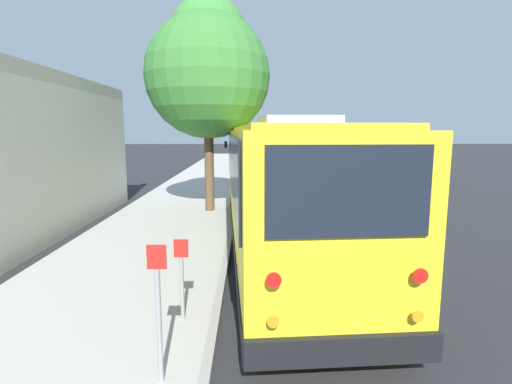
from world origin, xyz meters
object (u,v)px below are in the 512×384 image
object	(u,v)px
sign_post_near	(159,313)
shuttle_bus	(281,183)
parked_sedan_maroon	(257,165)
parked_sedan_white	(255,154)
street_tree	(208,68)
sign_post_far	(182,278)
parked_sedan_tan	(255,158)
parked_sedan_gray	(257,174)

from	to	relation	value
sign_post_near	shuttle_bus	bearing A→B (deg)	-18.70
parked_sedan_maroon	shuttle_bus	bearing A→B (deg)	-179.85
shuttle_bus	parked_sedan_white	world-z (taller)	shuttle_bus
parked_sedan_maroon	parked_sedan_white	bearing A→B (deg)	-0.60
shuttle_bus	sign_post_near	bearing A→B (deg)	157.81
sign_post_near	parked_sedan_maroon	bearing A→B (deg)	-3.87
street_tree	sign_post_near	distance (m)	11.14
sign_post_far	parked_sedan_maroon	bearing A→B (deg)	-4.14
parked_sedan_maroon	street_tree	world-z (taller)	street_tree
shuttle_bus	parked_sedan_tan	bearing A→B (deg)	-2.93
parked_sedan_white	sign_post_near	size ratio (longest dim) A/B	2.79
sign_post_near	sign_post_far	distance (m)	1.57
parked_sedan_white	street_tree	distance (m)	27.14
parked_sedan_tan	sign_post_far	distance (m)	29.96
parked_sedan_gray	street_tree	world-z (taller)	street_tree
shuttle_bus	sign_post_near	size ratio (longest dim) A/B	6.63
shuttle_bus	street_tree	bearing A→B (deg)	21.33
parked_sedan_gray	sign_post_near	xyz separation A→B (m)	(-18.43, 1.52, 0.41)
parked_sedan_maroon	sign_post_near	world-z (taller)	sign_post_near
parked_sedan_maroon	parked_sedan_tan	xyz separation A→B (m)	(7.28, 0.05, -0.02)
parked_sedan_gray	parked_sedan_maroon	distance (m)	5.77
sign_post_far	parked_sedan_gray	bearing A→B (deg)	-5.14
sign_post_near	sign_post_far	bearing A→B (deg)	-0.00
street_tree	parked_sedan_maroon	bearing A→B (deg)	-8.36
parked_sedan_maroon	parked_sedan_white	world-z (taller)	parked_sedan_white
shuttle_bus	parked_sedan_tan	distance (m)	26.08
shuttle_bus	parked_sedan_gray	size ratio (longest dim) A/B	2.41
shuttle_bus	parked_sedan_white	size ratio (longest dim) A/B	2.37
shuttle_bus	street_tree	size ratio (longest dim) A/B	1.43
sign_post_near	sign_post_far	xyz separation A→B (m)	(1.56, -0.00, -0.19)
parked_sedan_maroon	street_tree	size ratio (longest dim) A/B	0.61
parked_sedan_white	sign_post_far	bearing A→B (deg)	178.53
shuttle_bus	sign_post_far	bearing A→B (deg)	151.12
parked_sedan_white	sign_post_near	xyz separation A→B (m)	(-36.95, 1.67, 0.39)
parked_sedan_white	sign_post_far	xyz separation A→B (m)	(-35.39, 1.67, 0.21)
parked_sedan_tan	street_tree	xyz separation A→B (m)	(-21.19, 1.99, 4.67)
street_tree	sign_post_near	xyz separation A→B (m)	(-10.29, -0.41, -4.25)
parked_sedan_tan	sign_post_near	bearing A→B (deg)	-178.68
street_tree	sign_post_far	world-z (taller)	street_tree
parked_sedan_white	parked_sedan_tan	bearing A→B (deg)	-179.67
parked_sedan_gray	sign_post_near	world-z (taller)	sign_post_near
parked_sedan_tan	street_tree	distance (m)	21.79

